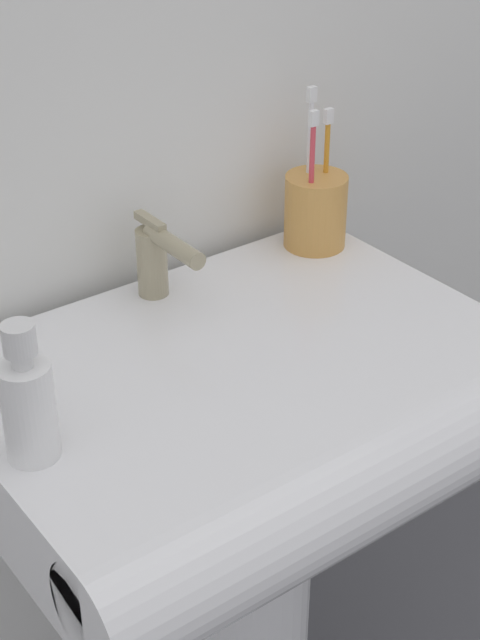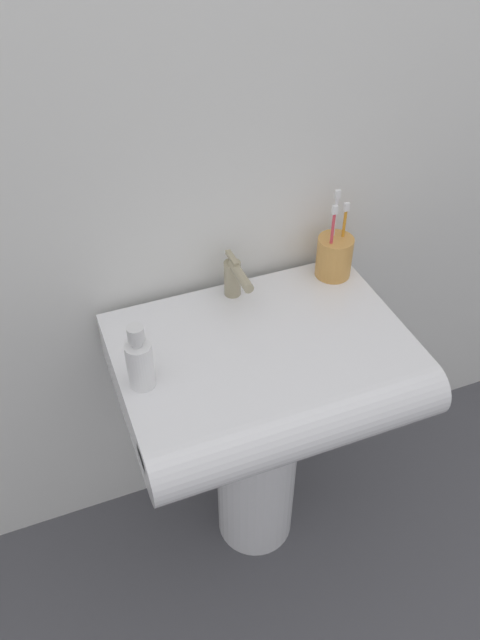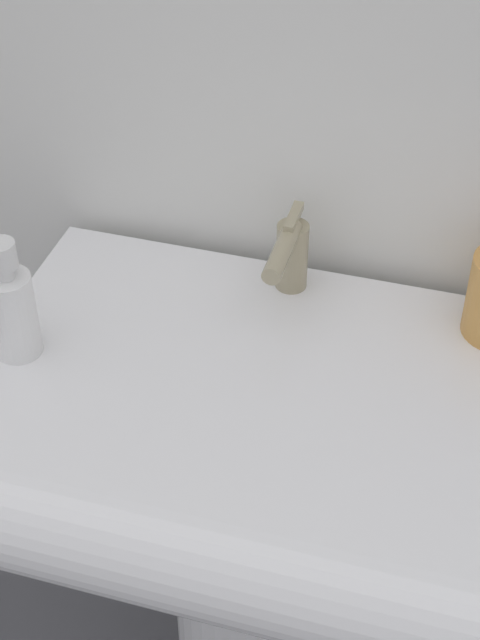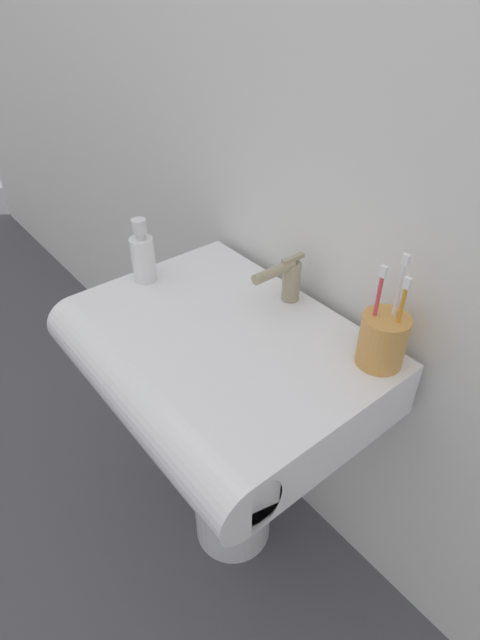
# 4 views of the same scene
# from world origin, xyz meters

# --- Properties ---
(ground_plane) EXTENTS (6.00, 6.00, 0.00)m
(ground_plane) POSITION_xyz_m (0.00, 0.00, 0.00)
(ground_plane) COLOR #4C4C51
(ground_plane) RESTS_ON ground
(wall_back) EXTENTS (5.00, 0.05, 2.40)m
(wall_back) POSITION_xyz_m (0.00, 0.25, 1.20)
(wall_back) COLOR silver
(wall_back) RESTS_ON ground
(sink_pedestal) EXTENTS (0.21, 0.21, 0.61)m
(sink_pedestal) POSITION_xyz_m (0.00, 0.00, 0.30)
(sink_pedestal) COLOR white
(sink_pedestal) RESTS_ON ground
(sink_basin) EXTENTS (0.62, 0.47, 0.12)m
(sink_basin) POSITION_xyz_m (0.00, -0.05, 0.67)
(sink_basin) COLOR white
(sink_basin) RESTS_ON sink_pedestal
(faucet) EXTENTS (0.04, 0.13, 0.10)m
(faucet) POSITION_xyz_m (0.00, 0.15, 0.79)
(faucet) COLOR tan
(faucet) RESTS_ON sink_basin
(toothbrush_cup) EXTENTS (0.08, 0.08, 0.22)m
(toothbrush_cup) POSITION_xyz_m (0.25, 0.15, 0.78)
(toothbrush_cup) COLOR #D19347
(toothbrush_cup) RESTS_ON sink_basin
(soap_bottle) EXTENTS (0.05, 0.05, 0.15)m
(soap_bottle) POSITION_xyz_m (-0.27, -0.04, 0.79)
(soap_bottle) COLOR white
(soap_bottle) RESTS_ON sink_basin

